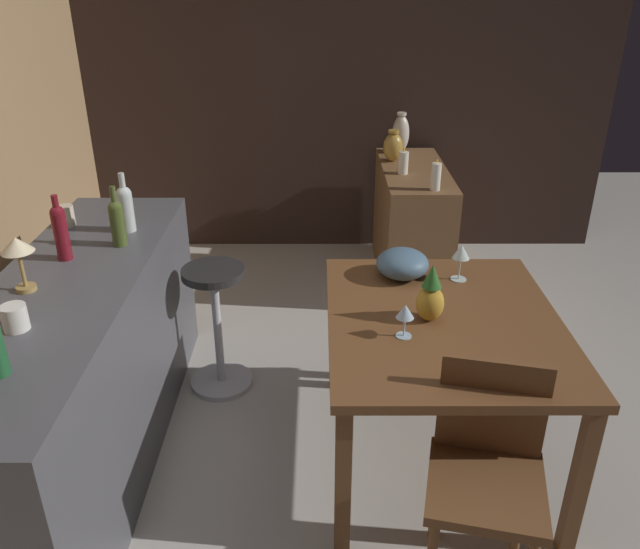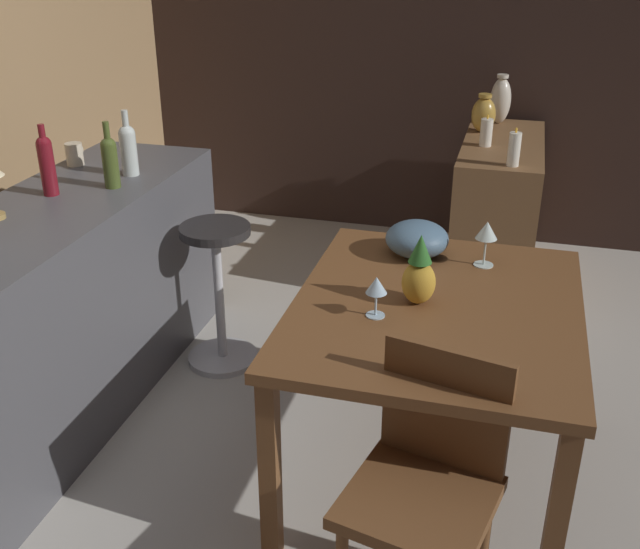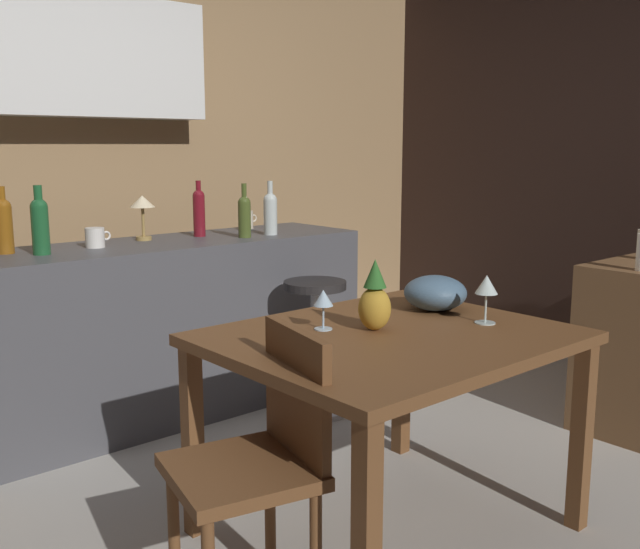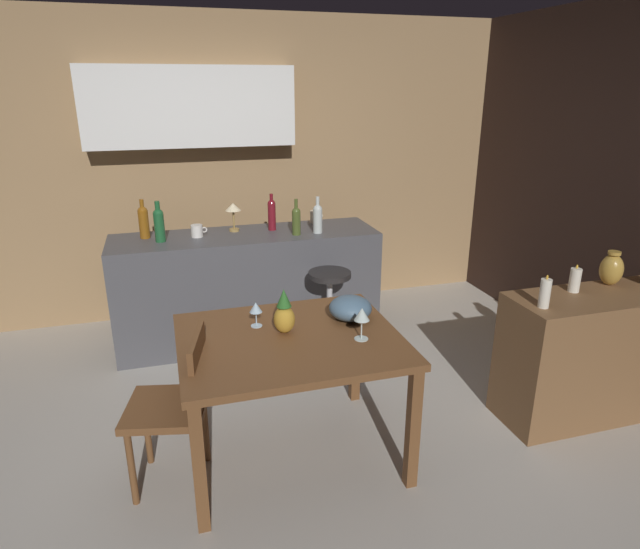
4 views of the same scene
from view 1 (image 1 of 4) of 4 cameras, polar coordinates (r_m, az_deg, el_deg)
name	(u,v)px [view 1 (image 1 of 4)]	position (r m, az deg, el deg)	size (l,w,h in m)	color
ground_plane	(383,454)	(3.11, 5.72, -15.80)	(9.00, 9.00, 0.00)	#B7B2A8
wall_side_right	(319,81)	(4.91, -0.07, 17.09)	(0.10, 4.40, 2.60)	#33231E
dining_table	(442,335)	(2.75, 10.99, -5.41)	(1.18, 0.98, 0.74)	brown
kitchen_counter	(81,373)	(3.02, -20.75, -8.30)	(2.10, 0.60, 0.90)	#4C4C51
sideboard_cabinet	(411,225)	(4.56, 8.22, 4.48)	(1.10, 0.44, 0.82)	brown
chair_near_window	(487,468)	(2.40, 14.82, -16.53)	(0.48, 0.48, 0.86)	brown
bar_stool	(217,325)	(3.37, -9.25, -4.53)	(0.34, 0.34, 0.70)	#262323
wine_glass_left	(405,313)	(2.50, 7.69, -3.44)	(0.07, 0.07, 0.14)	silver
wine_glass_right	(461,253)	(2.99, 12.62, 1.92)	(0.08, 0.08, 0.18)	silver
pineapple_centerpiece	(431,297)	(2.64, 9.95, -1.99)	(0.12, 0.12, 0.25)	gold
fruit_bowl	(402,264)	(3.00, 7.45, 0.98)	(0.25, 0.25, 0.14)	slate
wine_bottle_ruby	(60,230)	(2.97, -22.38, 3.74)	(0.06, 0.06, 0.30)	maroon
wine_bottle_olive	(117,220)	(3.05, -17.84, 4.67)	(0.07, 0.07, 0.28)	#475623
wine_bottle_clear	(125,206)	(3.21, -17.15, 5.90)	(0.07, 0.07, 0.29)	silver
cup_white	(15,317)	(2.50, -25.82, -3.51)	(0.13, 0.09, 0.09)	white
cup_cream	(66,216)	(3.40, -21.91, 4.95)	(0.11, 0.08, 0.10)	beige
counter_lamp	(18,250)	(2.72, -25.62, 1.97)	(0.13, 0.13, 0.23)	#A58447
pillar_candle_tall	(436,177)	(3.99, 10.41, 8.68)	(0.06, 0.06, 0.20)	white
pillar_candle_short	(403,163)	(4.29, 7.53, 9.97)	(0.07, 0.07, 0.17)	white
vase_ceramic_ivory	(401,133)	(4.80, 7.29, 12.51)	(0.12, 0.12, 0.29)	beige
vase_brass	(393,147)	(4.57, 6.61, 11.39)	(0.14, 0.14, 0.22)	#B78C38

